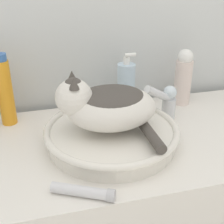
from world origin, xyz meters
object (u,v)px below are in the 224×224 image
object	(u,v)px
soap_pump_bottle	(126,87)
cream_tube	(84,192)
lotion_bottle_white	(183,77)
cat	(106,105)
shampoo_bottle_tall	(5,91)
faucet	(167,101)

from	to	relation	value
soap_pump_bottle	cream_tube	xyz separation A→B (m)	(-0.22, -0.41, -0.07)
soap_pump_bottle	lotion_bottle_white	size ratio (longest dim) A/B	1.00
cat	cream_tube	world-z (taller)	cat
cat	soap_pump_bottle	size ratio (longest dim) A/B	1.37
cream_tube	lotion_bottle_white	bearing A→B (deg)	42.89
cat	shampoo_bottle_tall	distance (m)	0.34
lotion_bottle_white	shampoo_bottle_tall	xyz separation A→B (m)	(-0.61, -0.00, 0.01)
soap_pump_bottle	cream_tube	world-z (taller)	soap_pump_bottle
soap_pump_bottle	cream_tube	distance (m)	0.47
cat	shampoo_bottle_tall	bearing A→B (deg)	-33.84
cat	lotion_bottle_white	xyz separation A→B (m)	(0.33, 0.21, -0.02)
cream_tube	soap_pump_bottle	bearing A→B (deg)	61.17
cream_tube	faucet	bearing A→B (deg)	42.07
faucet	cream_tube	size ratio (longest dim) A/B	1.00
soap_pump_bottle	lotion_bottle_white	distance (m)	0.21
lotion_bottle_white	shampoo_bottle_tall	bearing A→B (deg)	-180.00
faucet	soap_pump_bottle	xyz separation A→B (m)	(-0.10, 0.11, 0.02)
lotion_bottle_white	shampoo_bottle_tall	world-z (taller)	shampoo_bottle_tall
shampoo_bottle_tall	faucet	bearing A→B (deg)	-12.59
cat	cream_tube	bearing A→B (deg)	66.25
faucet	shampoo_bottle_tall	distance (m)	0.51
faucet	cream_tube	world-z (taller)	faucet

